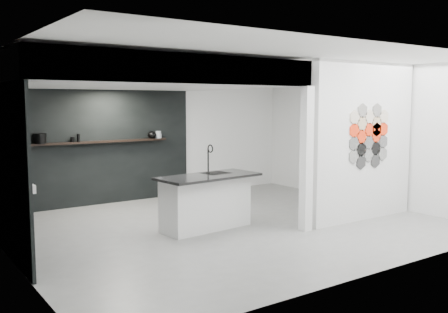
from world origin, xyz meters
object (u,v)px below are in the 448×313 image
utensil_cup (72,139)px  kitchen_island (206,201)px  wall_basin (17,188)px  glass_vase (158,134)px  bottle_dark (78,138)px  partition_panel (364,142)px  glass_bowl (158,136)px  stockpot (40,138)px  kettle (152,135)px

utensil_cup → kitchen_island: bearing=-65.8°
wall_basin → glass_vase: 4.01m
glass_vase → bottle_dark: (-1.76, 0.00, -0.00)m
partition_panel → glass_bowl: bearing=118.2°
kitchen_island → wall_basin: bearing=159.0°
stockpot → kettle: stockpot is taller
wall_basin → kettle: size_ratio=3.22×
glass_bowl → stockpot: bearing=180.0°
partition_panel → glass_vase: (-2.08, 3.87, -0.00)m
partition_panel → kettle: size_ratio=15.03×
kitchen_island → glass_bowl: (0.61, 2.84, 0.90)m
kettle → bottle_dark: (-1.61, 0.00, -0.00)m
kettle → glass_bowl: 0.16m
kettle → glass_bowl: (0.15, 0.00, -0.03)m
glass_bowl → bottle_dark: (-1.76, 0.00, 0.03)m
kitchen_island → glass_vase: 3.05m
partition_panel → glass_vase: partition_panel is taller
stockpot → glass_bowl: size_ratio=1.73×
glass_bowl → bottle_dark: size_ratio=0.88×
wall_basin → glass_vase: bearing=31.3°
wall_basin → kitchen_island: (2.78, -0.78, -0.38)m
stockpot → glass_bowl: stockpot is taller
stockpot → glass_bowl: bearing=0.0°
kitchen_island → utensil_cup: size_ratio=17.19×
partition_panel → glass_vase: 4.39m
wall_basin → bottle_dark: (1.63, 2.07, 0.55)m
glass_vase → bottle_dark: glass_vase is taller
wall_basin → partition_panel: bearing=-18.2°
stockpot → kitchen_island: bearing=-56.4°
partition_panel → wall_basin: (-5.46, 1.80, -0.55)m
kitchen_island → bottle_dark: bottle_dark is taller
wall_basin → kitchen_island: bearing=-15.7°
glass_vase → kettle: bearing=180.0°
stockpot → glass_vase: stockpot is taller
bottle_dark → utensil_cup: bottle_dark is taller
utensil_cup → partition_panel: bearing=-44.3°
glass_bowl → bottle_dark: 1.76m
kettle → stockpot: bearing=-178.0°
wall_basin → utensil_cup: (1.51, 2.07, 0.52)m
glass_bowl → glass_vase: bearing=0.0°
wall_basin → stockpot: bearing=66.6°
partition_panel → utensil_cup: partition_panel is taller
partition_panel → kettle: bearing=120.0°
kitchen_island → glass_vase: glass_vase is taller
partition_panel → kitchen_island: (-2.68, 1.02, -0.93)m
utensil_cup → glass_bowl: bearing=0.0°
utensil_cup → glass_vase: bearing=0.0°
wall_basin → glass_vase: (3.39, 2.07, 0.55)m
wall_basin → glass_bowl: (3.39, 2.07, 0.52)m
kitchen_island → stockpot: size_ratio=7.54×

